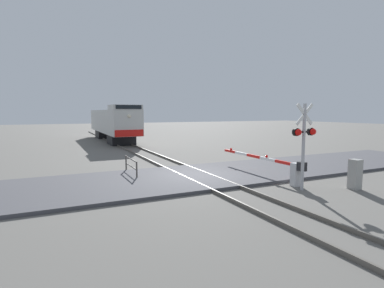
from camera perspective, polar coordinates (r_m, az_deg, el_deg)
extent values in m
plane|color=#605E59|center=(15.75, 0.94, -6.34)|extent=(160.00, 160.00, 0.00)
cube|color=#59544C|center=(15.44, -1.46, -6.31)|extent=(0.08, 80.00, 0.15)
cube|color=#59544C|center=(16.06, 3.25, -5.83)|extent=(0.08, 80.00, 0.15)
cube|color=#47474C|center=(15.74, 0.94, -6.08)|extent=(36.00, 5.82, 0.15)
cube|color=black|center=(32.59, -13.26, 0.87)|extent=(2.43, 3.20, 1.05)
cube|color=black|center=(41.21, -15.88, 1.85)|extent=(2.43, 3.20, 1.05)
cube|color=silver|center=(36.79, -14.80, 4.23)|extent=(2.85, 16.02, 2.57)
cube|color=silver|center=(30.45, -12.58, 6.80)|extent=(2.80, 3.09, 0.46)
cube|color=black|center=(28.92, -11.88, 6.86)|extent=(2.43, 0.06, 0.37)
cube|color=red|center=(28.98, -11.77, 2.01)|extent=(2.71, 0.08, 0.64)
sphere|color=#F2EACC|center=(28.90, -11.83, 5.26)|extent=(0.36, 0.36, 0.36)
cylinder|color=#ADADB2|center=(13.80, 20.31, -0.60)|extent=(0.14, 0.14, 3.74)
cube|color=white|center=(13.72, 20.53, 5.30)|extent=(0.95, 0.04, 0.95)
cube|color=white|center=(13.72, 20.53, 5.30)|extent=(0.95, 0.04, 0.95)
cube|color=black|center=(13.75, 20.41, 2.17)|extent=(1.04, 0.08, 0.08)
sphere|color=red|center=(13.38, 19.46, 2.11)|extent=(0.28, 0.28, 0.28)
sphere|color=red|center=(13.98, 21.90, 2.18)|extent=(0.28, 0.28, 0.28)
cylinder|color=black|center=(13.46, 19.10, 2.15)|extent=(0.34, 0.14, 0.34)
cylinder|color=black|center=(14.06, 21.54, 2.21)|extent=(0.34, 0.14, 0.34)
cube|color=silver|center=(14.63, 19.02, -5.50)|extent=(0.36, 0.36, 1.07)
cube|color=black|center=(14.30, 20.06, -4.02)|extent=(0.28, 0.36, 0.40)
cube|color=red|center=(15.11, 16.98, -3.39)|extent=(0.10, 1.18, 0.14)
cube|color=white|center=(15.98, 14.13, -2.80)|extent=(0.10, 1.18, 0.14)
cube|color=red|center=(16.90, 11.59, -2.27)|extent=(0.10, 1.18, 0.14)
cube|color=white|center=(17.84, 9.31, -1.79)|extent=(0.10, 1.18, 0.14)
cube|color=red|center=(18.81, 7.26, -1.35)|extent=(0.10, 1.18, 0.14)
sphere|color=red|center=(16.04, 13.93, -2.26)|extent=(0.14, 0.14, 0.14)
sphere|color=red|center=(18.72, 7.41, -0.96)|extent=(0.14, 0.14, 0.14)
cube|color=#999993|center=(15.09, 28.46, -5.07)|extent=(0.41, 0.44, 1.32)
cylinder|color=#4C4742|center=(15.25, -10.41, -5.03)|extent=(0.08, 0.08, 0.95)
cylinder|color=#4C4742|center=(17.41, -12.36, -3.70)|extent=(0.08, 0.08, 0.95)
cylinder|color=#4C4742|center=(16.25, -11.49, -2.81)|extent=(0.06, 2.26, 0.06)
cylinder|color=#4C4742|center=(16.32, -11.46, -4.16)|extent=(0.06, 2.26, 0.06)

